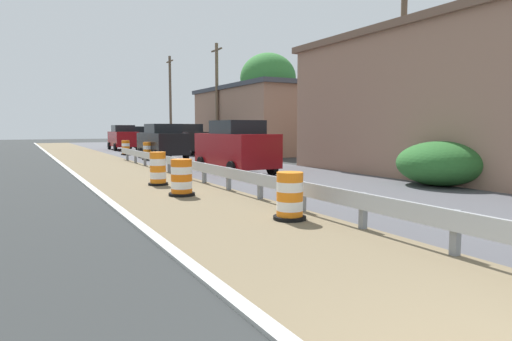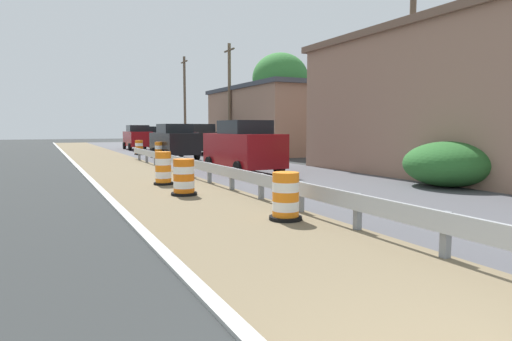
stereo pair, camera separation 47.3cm
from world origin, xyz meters
The scene contains 17 objects.
traffic_barrel_nearest centered at (1.66, 6.31, 0.45)m, with size 0.70×0.70×1.01m.
traffic_barrel_close centered at (0.75, 10.58, 0.47)m, with size 0.75×0.75×1.04m.
traffic_barrel_mid centered at (0.82, 13.17, 0.51)m, with size 0.66×0.66×1.12m.
traffic_barrel_far centered at (3.60, 24.96, 0.48)m, with size 0.69×0.69×1.07m.
traffic_barrel_farther centered at (3.52, 30.64, 0.46)m, with size 0.69×0.69×1.03m.
car_lead_near_lane centered at (4.89, 38.04, 1.07)m, with size 2.10×4.54×2.15m.
car_trailing_near_lane centered at (7.87, 29.66, 1.10)m, with size 2.13×4.83×2.20m.
car_lead_far_lane centered at (4.88, 15.56, 1.12)m, with size 2.17×4.59×2.24m.
car_mid_far_lane centered at (7.80, 43.36, 1.03)m, with size 2.17×4.72×2.05m.
car_trailing_far_lane centered at (4.65, 25.48, 1.08)m, with size 2.21×4.79×2.16m.
roadside_shop_near centered at (13.71, 10.71, 2.98)m, with size 9.20×14.03×5.95m.
roadside_shop_far centered at (14.08, 28.69, 2.54)m, with size 7.84×12.50×5.06m.
utility_pole_near centered at (10.12, 11.34, 4.32)m, with size 0.24×1.80×8.33m.
utility_pole_mid centered at (10.16, 29.59, 4.26)m, with size 0.24×1.80×8.21m.
utility_pole_far centered at (9.95, 40.30, 4.53)m, with size 0.24×1.80×8.74m.
bush_roadside centered at (9.11, 8.57, 0.74)m, with size 2.87×2.87×1.49m, color #286028.
tree_roadside centered at (12.79, 26.46, 5.42)m, with size 4.01×4.01×7.25m.
Camera 1 is at (-3.36, -1.42, 1.93)m, focal length 31.03 mm.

